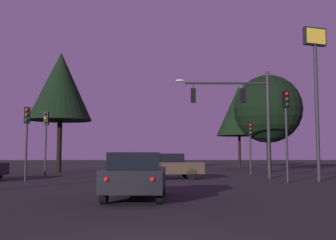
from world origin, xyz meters
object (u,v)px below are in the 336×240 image
Objects in this scene: traffic_signal_mast_arm at (242,106)px; tree_behind_sign at (239,111)px; store_sign_illuminated at (316,70)px; tree_center_horizon at (268,109)px; car_crossing_left at (164,166)px; tree_left_far at (61,87)px; car_nearside_lane at (136,175)px; traffic_light_median at (46,130)px; traffic_light_corner_right at (250,138)px; traffic_light_far_side at (286,118)px; traffic_light_corner_left at (27,128)px.

traffic_signal_mast_arm is 0.73× the size of tree_behind_sign.
store_sign_illuminated reaches higher than tree_center_horizon.
tree_left_far is at bearing 131.33° from car_crossing_left.
store_sign_illuminated is (9.56, 8.30, 5.30)m from car_nearside_lane.
traffic_light_median is 0.44× the size of tree_left_far.
tree_left_far is (-13.19, 8.95, 2.66)m from traffic_signal_mast_arm.
traffic_signal_mast_arm is 0.67× the size of tree_left_far.
traffic_light_median reaches higher than traffic_light_corner_right.
traffic_light_corner_right is 7.98m from car_crossing_left.
store_sign_illuminated is at bearing -20.54° from traffic_light_median.
traffic_signal_mast_arm is at bearing -101.84° from tree_behind_sign.
tree_left_far reaches higher than tree_center_horizon.
store_sign_illuminated is at bearing 21.92° from traffic_light_far_side.
tree_behind_sign is at bearing 78.16° from traffic_signal_mast_arm.
tree_left_far reaches higher than store_sign_illuminated.
tree_behind_sign is at bearing 45.63° from traffic_light_median.
store_sign_illuminated is 13.58m from tree_center_horizon.
tree_center_horizon reaches higher than car_crossing_left.
traffic_light_far_side is at bearing -158.08° from store_sign_illuminated.
tree_center_horizon is (0.40, -9.95, -0.90)m from tree_behind_sign.
store_sign_illuminated reaches higher than traffic_light_median.
traffic_light_median reaches higher than traffic_light_corner_left.
traffic_light_corner_left is at bearing 125.15° from car_nearside_lane.
traffic_light_corner_left is 0.84× the size of traffic_light_far_side.
traffic_light_corner_right reaches higher than car_crossing_left.
car_crossing_left is at bearing 15.18° from traffic_light_corner_left.
tree_center_horizon reaches higher than car_nearside_lane.
tree_behind_sign is at bearing 80.33° from traffic_light_corner_right.
traffic_signal_mast_arm reaches higher than traffic_light_corner_left.
tree_behind_sign is at bearing 87.99° from store_sign_illuminated.
traffic_signal_mast_arm is 0.79× the size of tree_center_horizon.
traffic_light_far_side reaches higher than traffic_light_median.
car_crossing_left is at bearing -113.66° from tree_behind_sign.
car_nearside_lane is at bearing -116.19° from traffic_light_corner_right.
car_nearside_lane is at bearing -135.25° from traffic_light_far_side.
traffic_light_corner_left is 0.93× the size of car_nearside_lane.
tree_center_horizon is (3.21, 14.31, 2.09)m from traffic_light_far_side.
tree_center_horizon is at bearing 77.36° from traffic_light_far_side.
traffic_light_corner_right is at bearing 89.82° from traffic_light_far_side.
tree_center_horizon is at bearing 37.08° from traffic_light_corner_left.
car_crossing_left is (-6.33, -4.48, -1.88)m from traffic_light_corner_right.
traffic_light_corner_right is at bearing 63.81° from car_nearside_lane.
tree_behind_sign is 9.99m from tree_center_horizon.
car_nearside_lane is at bearing -108.10° from tree_behind_sign.
store_sign_illuminated reaches higher than traffic_signal_mast_arm.
store_sign_illuminated is (3.43, -3.18, 1.63)m from traffic_signal_mast_arm.
tree_behind_sign is at bearing 53.90° from traffic_light_corner_left.
traffic_light_median reaches higher than car_nearside_lane.
car_crossing_left is (1.27, 10.97, 0.00)m from car_nearside_lane.
traffic_light_corner_right is at bearing -99.67° from tree_behind_sign.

